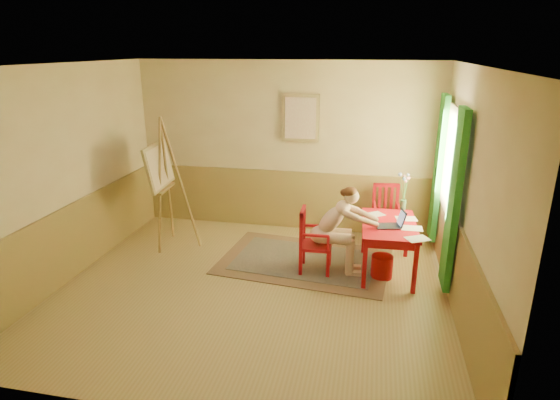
% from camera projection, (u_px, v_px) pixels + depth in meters
% --- Properties ---
extents(room, '(5.04, 4.54, 2.84)m').
position_uv_depth(room, '(251.00, 185.00, 5.58)').
color(room, tan).
rests_on(room, ground).
extents(wainscot, '(5.00, 4.50, 1.00)m').
position_uv_depth(wainscot, '(266.00, 230.00, 6.60)').
color(wainscot, olive).
rests_on(wainscot, room).
extents(window, '(0.12, 2.01, 2.20)m').
position_uv_depth(window, '(447.00, 177.00, 6.16)').
color(window, white).
rests_on(window, room).
extents(wall_portrait, '(0.60, 0.05, 0.76)m').
position_uv_depth(wall_portrait, '(301.00, 118.00, 7.42)').
color(wall_portrait, '#A18B56').
rests_on(wall_portrait, room).
extents(rug, '(2.55, 1.83, 0.02)m').
position_uv_depth(rug, '(305.00, 261.00, 6.77)').
color(rug, '#8C7251').
rests_on(rug, room).
extents(table, '(0.76, 1.22, 0.72)m').
position_uv_depth(table, '(389.00, 230.00, 6.27)').
color(table, red).
rests_on(table, room).
extents(chair_left, '(0.43, 0.42, 0.91)m').
position_uv_depth(chair_left, '(312.00, 241.00, 6.35)').
color(chair_left, red).
rests_on(chair_left, room).
extents(chair_back, '(0.45, 0.46, 0.94)m').
position_uv_depth(chair_back, '(385.00, 214.00, 7.32)').
color(chair_back, red).
rests_on(chair_back, room).
extents(figure, '(0.93, 0.40, 1.25)m').
position_uv_depth(figure, '(337.00, 226.00, 6.24)').
color(figure, beige).
rests_on(figure, room).
extents(laptop, '(0.42, 0.31, 0.23)m').
position_uv_depth(laptop, '(392.00, 223.00, 6.12)').
color(laptop, '#1E2338').
rests_on(laptop, table).
extents(papers, '(0.88, 1.10, 0.00)m').
position_uv_depth(papers, '(402.00, 225.00, 6.20)').
color(papers, white).
rests_on(papers, table).
extents(vase, '(0.19, 0.27, 0.54)m').
position_uv_depth(vase, '(404.00, 193.00, 6.73)').
color(vase, '#3F724C').
rests_on(vase, table).
extents(wastebasket, '(0.37, 0.37, 0.31)m').
position_uv_depth(wastebasket, '(382.00, 266.00, 6.27)').
color(wastebasket, '#B51014').
rests_on(wastebasket, room).
extents(easel, '(0.71, 0.91, 2.03)m').
position_uv_depth(easel, '(162.00, 171.00, 6.98)').
color(easel, olive).
rests_on(easel, room).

